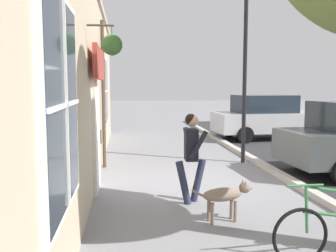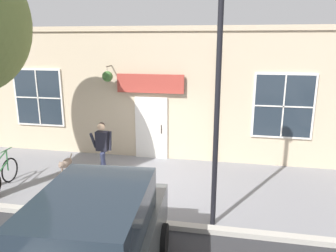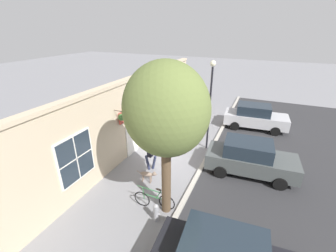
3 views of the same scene
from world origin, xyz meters
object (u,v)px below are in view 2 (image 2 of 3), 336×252
object	(u,v)px
pedestrian_walking	(102,144)
leaning_bicycle	(1,176)
street_lamp	(219,69)
dog_on_leash	(66,164)

from	to	relation	value
pedestrian_walking	leaning_bicycle	bearing A→B (deg)	-59.50
pedestrian_walking	street_lamp	world-z (taller)	street_lamp
dog_on_leash	leaning_bicycle	distance (m)	1.69
pedestrian_walking	leaning_bicycle	world-z (taller)	pedestrian_walking
pedestrian_walking	dog_on_leash	bearing A→B (deg)	-69.77
dog_on_leash	street_lamp	world-z (taller)	street_lamp
pedestrian_walking	dog_on_leash	world-z (taller)	pedestrian_walking
dog_on_leash	street_lamp	size ratio (longest dim) A/B	0.20
pedestrian_walking	dog_on_leash	xyz separation A→B (m)	(0.37, -1.00, -0.55)
leaning_bicycle	street_lamp	xyz separation A→B (m)	(0.68, 5.70, 2.99)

